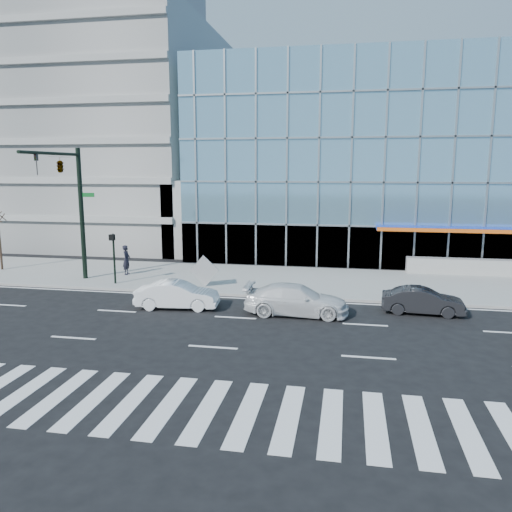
{
  "coord_description": "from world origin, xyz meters",
  "views": [
    {
      "loc": [
        5.06,
        -22.1,
        6.98
      ],
      "look_at": [
        0.44,
        3.0,
        2.45
      ],
      "focal_mm": 35.0,
      "sensor_mm": 36.0,
      "label": 1
    }
  ],
  "objects_px": {
    "white_sedan": "(177,295)",
    "ped_signal_post": "(113,251)",
    "pedestrian": "(127,260)",
    "traffic_signal": "(67,182)",
    "tilted_panel": "(204,271)",
    "dark_sedan": "(423,301)",
    "white_suv": "(296,300)"
  },
  "relations": [
    {
      "from": "traffic_signal",
      "to": "ped_signal_post",
      "type": "distance_m",
      "value": 4.75
    },
    {
      "from": "white_suv",
      "to": "ped_signal_post",
      "type": "bearing_deg",
      "value": 71.22
    },
    {
      "from": "ped_signal_post",
      "to": "white_suv",
      "type": "xyz_separation_m",
      "value": [
        11.27,
        -3.87,
        -1.42
      ]
    },
    {
      "from": "traffic_signal",
      "to": "tilted_panel",
      "type": "bearing_deg",
      "value": 4.92
    },
    {
      "from": "dark_sedan",
      "to": "tilted_panel",
      "type": "relative_size",
      "value": 2.97
    },
    {
      "from": "ped_signal_post",
      "to": "tilted_panel",
      "type": "xyz_separation_m",
      "value": [
        5.47,
        0.31,
        -1.07
      ]
    },
    {
      "from": "white_sedan",
      "to": "dark_sedan",
      "type": "bearing_deg",
      "value": -90.09
    },
    {
      "from": "ped_signal_post",
      "to": "white_suv",
      "type": "relative_size",
      "value": 0.6
    },
    {
      "from": "traffic_signal",
      "to": "ped_signal_post",
      "type": "xyz_separation_m",
      "value": [
        2.5,
        0.37,
        -4.02
      ]
    },
    {
      "from": "white_suv",
      "to": "dark_sedan",
      "type": "height_order",
      "value": "white_suv"
    },
    {
      "from": "white_sedan",
      "to": "dark_sedan",
      "type": "relative_size",
      "value": 1.07
    },
    {
      "from": "traffic_signal",
      "to": "white_suv",
      "type": "height_order",
      "value": "traffic_signal"
    },
    {
      "from": "ped_signal_post",
      "to": "white_sedan",
      "type": "height_order",
      "value": "ped_signal_post"
    },
    {
      "from": "white_sedan",
      "to": "dark_sedan",
      "type": "distance_m",
      "value": 12.06
    },
    {
      "from": "traffic_signal",
      "to": "tilted_panel",
      "type": "xyz_separation_m",
      "value": [
        7.97,
        0.69,
        -5.1
      ]
    },
    {
      "from": "tilted_panel",
      "to": "white_suv",
      "type": "bearing_deg",
      "value": -32.57
    },
    {
      "from": "tilted_panel",
      "to": "white_sedan",
      "type": "bearing_deg",
      "value": -89.52
    },
    {
      "from": "white_suv",
      "to": "pedestrian",
      "type": "height_order",
      "value": "pedestrian"
    },
    {
      "from": "white_suv",
      "to": "dark_sedan",
      "type": "xyz_separation_m",
      "value": [
        6.0,
        1.22,
        -0.09
      ]
    },
    {
      "from": "traffic_signal",
      "to": "ped_signal_post",
      "type": "height_order",
      "value": "traffic_signal"
    },
    {
      "from": "traffic_signal",
      "to": "pedestrian",
      "type": "height_order",
      "value": "traffic_signal"
    },
    {
      "from": "traffic_signal",
      "to": "pedestrian",
      "type": "distance_m",
      "value": 6.22
    },
    {
      "from": "pedestrian",
      "to": "tilted_panel",
      "type": "distance_m",
      "value": 6.31
    },
    {
      "from": "white_suv",
      "to": "traffic_signal",
      "type": "bearing_deg",
      "value": 75.93
    },
    {
      "from": "white_sedan",
      "to": "dark_sedan",
      "type": "xyz_separation_m",
      "value": [
        12.0,
        1.21,
        -0.05
      ]
    },
    {
      "from": "ped_signal_post",
      "to": "pedestrian",
      "type": "distance_m",
      "value": 2.82
    },
    {
      "from": "white_sedan",
      "to": "pedestrian",
      "type": "distance_m",
      "value": 8.61
    },
    {
      "from": "white_sedan",
      "to": "tilted_panel",
      "type": "bearing_deg",
      "value": -8.64
    },
    {
      "from": "white_sedan",
      "to": "ped_signal_post",
      "type": "bearing_deg",
      "value": 47.88
    },
    {
      "from": "white_suv",
      "to": "tilted_panel",
      "type": "xyz_separation_m",
      "value": [
        -5.8,
        4.19,
        0.34
      ]
    },
    {
      "from": "traffic_signal",
      "to": "dark_sedan",
      "type": "height_order",
      "value": "traffic_signal"
    },
    {
      "from": "dark_sedan",
      "to": "tilted_panel",
      "type": "distance_m",
      "value": 12.17
    }
  ]
}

